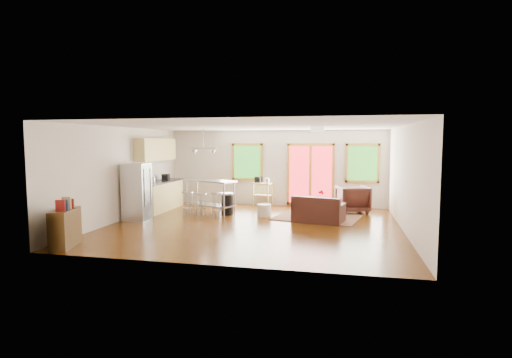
% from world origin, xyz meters
% --- Properties ---
extents(floor, '(7.50, 7.00, 0.02)m').
position_xyz_m(floor, '(0.00, 0.00, -0.01)').
color(floor, '#371B05').
rests_on(floor, ground).
extents(ceiling, '(7.50, 7.00, 0.02)m').
position_xyz_m(ceiling, '(0.00, 0.00, 2.61)').
color(ceiling, silver).
rests_on(ceiling, ground).
extents(back_wall, '(7.50, 0.02, 2.60)m').
position_xyz_m(back_wall, '(0.00, 3.51, 1.30)').
color(back_wall, beige).
rests_on(back_wall, ground).
extents(left_wall, '(0.02, 7.00, 2.60)m').
position_xyz_m(left_wall, '(-3.76, 0.00, 1.30)').
color(left_wall, beige).
rests_on(left_wall, ground).
extents(right_wall, '(0.02, 7.00, 2.60)m').
position_xyz_m(right_wall, '(3.76, 0.00, 1.30)').
color(right_wall, beige).
rests_on(right_wall, ground).
extents(front_wall, '(7.50, 0.02, 2.60)m').
position_xyz_m(front_wall, '(0.00, -3.51, 1.30)').
color(front_wall, beige).
rests_on(front_wall, ground).
extents(window_left, '(1.10, 0.05, 1.30)m').
position_xyz_m(window_left, '(-1.00, 3.46, 1.50)').
color(window_left, '#215518').
rests_on(window_left, back_wall).
extents(french_doors, '(1.60, 0.05, 2.10)m').
position_xyz_m(french_doors, '(1.20, 3.46, 1.10)').
color(french_doors, '#AF1B23').
rests_on(french_doors, back_wall).
extents(window_right, '(1.10, 0.05, 1.30)m').
position_xyz_m(window_right, '(2.90, 3.46, 1.50)').
color(window_right, '#215518').
rests_on(window_right, back_wall).
extents(rug, '(2.64, 2.23, 0.02)m').
position_xyz_m(rug, '(1.57, 1.43, 0.01)').
color(rug, '#53663E').
rests_on(rug, floor).
extents(loveseat, '(1.48, 1.05, 0.71)m').
position_xyz_m(loveseat, '(1.63, 0.82, 0.28)').
color(loveseat, black).
rests_on(loveseat, floor).
extents(coffee_table, '(1.05, 0.72, 0.39)m').
position_xyz_m(coffee_table, '(1.82, 1.83, 0.34)').
color(coffee_table, '#37240D').
rests_on(coffee_table, floor).
extents(armchair, '(1.10, 1.06, 0.92)m').
position_xyz_m(armchair, '(2.58, 2.55, 0.46)').
color(armchair, black).
rests_on(armchair, floor).
extents(ottoman, '(0.79, 0.79, 0.44)m').
position_xyz_m(ottoman, '(1.07, 2.50, 0.22)').
color(ottoman, black).
rests_on(ottoman, floor).
extents(pouf, '(0.46, 0.46, 0.37)m').
position_xyz_m(pouf, '(0.03, 1.29, 0.18)').
color(pouf, silver).
rests_on(pouf, floor).
extents(vase, '(0.24, 0.25, 0.34)m').
position_xyz_m(vase, '(1.65, 1.94, 0.52)').
color(vase, silver).
rests_on(vase, coffee_table).
extents(book, '(0.21, 0.05, 0.28)m').
position_xyz_m(book, '(1.92, 1.94, 0.54)').
color(book, maroon).
rests_on(book, coffee_table).
extents(cabinets, '(0.64, 2.24, 2.30)m').
position_xyz_m(cabinets, '(-3.49, 1.70, 0.93)').
color(cabinets, tan).
rests_on(cabinets, floor).
extents(refrigerator, '(0.67, 0.64, 1.59)m').
position_xyz_m(refrigerator, '(-3.34, 0.01, 0.80)').
color(refrigerator, '#B7BABC').
rests_on(refrigerator, floor).
extents(island, '(1.75, 1.19, 1.03)m').
position_xyz_m(island, '(-1.69, 1.43, 0.71)').
color(island, '#B7BABC').
rests_on(island, floor).
extents(cup, '(0.12, 0.10, 0.11)m').
position_xyz_m(cup, '(-1.49, 1.69, 1.00)').
color(cup, silver).
rests_on(cup, island).
extents(bar_stool_a, '(0.44, 0.44, 0.71)m').
position_xyz_m(bar_stool_a, '(-2.25, 1.01, 0.53)').
color(bar_stool_a, '#B7BABC').
rests_on(bar_stool_a, floor).
extents(bar_stool_b, '(0.40, 0.40, 0.67)m').
position_xyz_m(bar_stool_b, '(-1.85, 1.09, 0.50)').
color(bar_stool_b, '#B7BABC').
rests_on(bar_stool_b, floor).
extents(bar_stool_c, '(0.35, 0.35, 0.73)m').
position_xyz_m(bar_stool_c, '(-1.28, 0.86, 0.54)').
color(bar_stool_c, '#B7BABC').
rests_on(bar_stool_c, floor).
extents(trash_can, '(0.45, 0.45, 0.66)m').
position_xyz_m(trash_can, '(-1.12, 1.36, 0.33)').
color(trash_can, black).
rests_on(trash_can, floor).
extents(kitchen_cart, '(0.75, 0.59, 1.00)m').
position_xyz_m(kitchen_cart, '(-0.44, 3.30, 0.68)').
color(kitchen_cart, tan).
rests_on(kitchen_cart, floor).
extents(bookshelf, '(0.58, 0.96, 1.05)m').
position_xyz_m(bookshelf, '(-3.35, -2.97, 0.41)').
color(bookshelf, '#37240D').
rests_on(bookshelf, floor).
extents(ceiling_flush, '(0.35, 0.35, 0.12)m').
position_xyz_m(ceiling_flush, '(1.60, 0.60, 2.53)').
color(ceiling_flush, white).
rests_on(ceiling_flush, ceiling).
extents(pendant_light, '(0.80, 0.18, 0.79)m').
position_xyz_m(pendant_light, '(-1.90, 1.50, 1.90)').
color(pendant_light, gray).
rests_on(pendant_light, ceiling).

